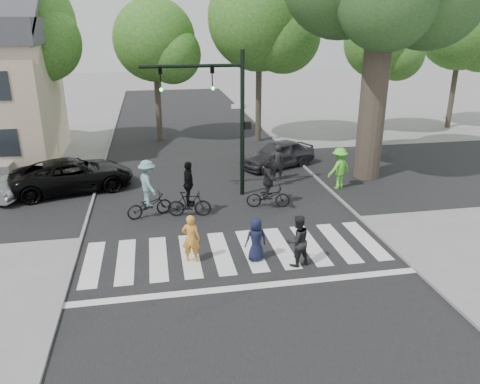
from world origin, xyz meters
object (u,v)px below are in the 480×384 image
at_px(pedestrian_child, 256,239).
at_px(cyclist_right, 269,184).
at_px(traffic_signal, 222,104).
at_px(cyclist_left, 148,193).
at_px(pedestrian_woman, 191,239).
at_px(car_suv, 73,175).
at_px(cyclist_mid, 189,194).
at_px(car_grey, 278,154).
at_px(pedestrian_adult, 297,241).

height_order(pedestrian_child, cyclist_right, cyclist_right).
height_order(traffic_signal, cyclist_left, traffic_signal).
bearing_deg(pedestrian_woman, traffic_signal, -90.81).
bearing_deg(cyclist_left, pedestrian_child, -52.04).
bearing_deg(car_suv, cyclist_right, -128.62).
relative_size(cyclist_mid, cyclist_right, 0.98).
xyz_separation_m(pedestrian_child, cyclist_left, (-3.23, 4.13, 0.26)).
height_order(pedestrian_child, cyclist_left, cyclist_left).
distance_m(car_suv, car_grey, 9.85).
distance_m(pedestrian_child, cyclist_left, 5.25).
bearing_deg(pedestrian_adult, cyclist_left, -62.30).
distance_m(cyclist_right, car_grey, 5.57).
xyz_separation_m(pedestrian_woman, car_suv, (-4.49, 7.46, -0.06)).
relative_size(cyclist_mid, car_grey, 0.54).
height_order(pedestrian_adult, car_grey, pedestrian_adult).
height_order(cyclist_left, car_suv, cyclist_left).
bearing_deg(pedestrian_woman, car_suv, -41.64).
xyz_separation_m(pedestrian_woman, cyclist_left, (-1.25, 3.86, 0.19)).
height_order(traffic_signal, pedestrian_adult, traffic_signal).
relative_size(traffic_signal, pedestrian_adult, 3.69).
xyz_separation_m(pedestrian_woman, cyclist_mid, (0.25, 3.61, 0.11)).
bearing_deg(pedestrian_adult, cyclist_mid, -72.39).
bearing_deg(cyclist_mid, cyclist_right, 6.29).
height_order(pedestrian_woman, cyclist_mid, cyclist_mid).
bearing_deg(pedestrian_woman, pedestrian_adult, -177.42).
bearing_deg(pedestrian_woman, cyclist_mid, -76.61).
distance_m(pedestrian_child, car_suv, 10.08).
height_order(traffic_signal, pedestrian_woman, traffic_signal).
relative_size(pedestrian_woman, car_suv, 0.30).
bearing_deg(car_grey, pedestrian_woman, -53.64).
bearing_deg(pedestrian_child, traffic_signal, -97.16).
bearing_deg(cyclist_left, car_suv, 131.95).
bearing_deg(pedestrian_adult, car_grey, -117.10).
relative_size(pedestrian_woman, pedestrian_adult, 0.95).
distance_m(pedestrian_child, cyclist_mid, 4.26).
xyz_separation_m(pedestrian_adult, cyclist_left, (-4.38, 4.68, 0.15)).
bearing_deg(traffic_signal, cyclist_right, -45.72).
xyz_separation_m(pedestrian_adult, car_grey, (2.08, 10.04, -0.13)).
height_order(cyclist_mid, car_grey, cyclist_mid).
relative_size(pedestrian_adult, car_suv, 0.32).
height_order(pedestrian_child, cyclist_mid, cyclist_mid).
bearing_deg(pedestrian_woman, car_grey, -102.13).
height_order(pedestrian_woman, cyclist_left, cyclist_left).
distance_m(pedestrian_child, pedestrian_adult, 1.28).
xyz_separation_m(traffic_signal, cyclist_right, (1.59, -1.63, -2.92)).
relative_size(pedestrian_child, pedestrian_adult, 0.87).
xyz_separation_m(pedestrian_woman, car_grey, (5.21, 9.22, -0.09)).
relative_size(pedestrian_adult, cyclist_right, 0.74).
bearing_deg(car_suv, cyclist_left, -152.80).
distance_m(cyclist_left, car_suv, 4.85).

